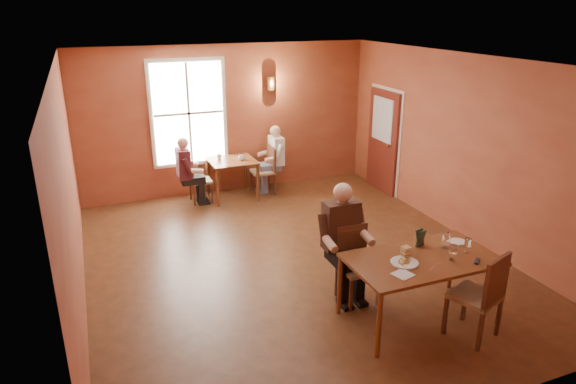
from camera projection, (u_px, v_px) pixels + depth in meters
name	position (u px, v px, depth m)	size (l,w,h in m)	color
ground	(293.00, 260.00, 7.91)	(6.00, 7.00, 0.01)	brown
wall_back	(228.00, 120.00, 10.45)	(6.00, 0.04, 3.00)	brown
wall_front	(450.00, 281.00, 4.34)	(6.00, 0.04, 3.00)	brown
wall_left	(69.00, 194.00, 6.35)	(0.04, 7.00, 3.00)	brown
wall_right	(461.00, 147.00, 8.44)	(0.04, 7.00, 3.00)	brown
ceiling	(294.00, 60.00, 6.88)	(6.00, 7.00, 0.04)	white
window	(189.00, 113.00, 10.06)	(1.36, 0.10, 1.96)	white
door	(382.00, 141.00, 10.58)	(0.12, 1.04, 2.10)	maroon
wall_sconce	(271.00, 83.00, 10.43)	(0.16, 0.16, 0.28)	brown
main_table	(419.00, 289.00, 6.30)	(1.80, 1.01, 0.84)	brown
chair_diner_main	(358.00, 266.00, 6.66)	(0.45, 0.45, 1.01)	#3E2114
diner_main	(360.00, 250.00, 6.55)	(0.61, 0.61, 1.52)	#3C2A1E
chair_empty	(475.00, 294.00, 5.94)	(0.49, 0.49, 1.10)	#4A2413
plate_food	(404.00, 262.00, 6.02)	(0.33, 0.33, 0.04)	white
sandwich	(406.00, 253.00, 6.15)	(0.10, 0.10, 0.12)	tan
goblet_a	(446.00, 239.00, 6.38)	(0.09, 0.09, 0.22)	white
goblet_b	(468.00, 245.00, 6.25)	(0.08, 0.08, 0.21)	white
goblet_c	(453.00, 252.00, 6.07)	(0.09, 0.09, 0.21)	white
menu_stand	(420.00, 238.00, 6.44)	(0.13, 0.06, 0.22)	#253D2A
knife	(434.00, 267.00, 5.93)	(0.23, 0.02, 0.00)	white
napkin	(403.00, 274.00, 5.77)	(0.20, 0.20, 0.01)	silver
side_plate	(458.00, 242.00, 6.56)	(0.21, 0.21, 0.02)	white
sunglasses	(477.00, 261.00, 6.06)	(0.15, 0.05, 0.02)	black
second_table	(232.00, 179.00, 10.37)	(0.90, 0.90, 0.79)	brown
chair_diner_white	(263.00, 170.00, 10.57)	(0.43, 0.43, 0.98)	#432612
diner_white	(264.00, 162.00, 10.52)	(0.54, 0.54, 1.34)	silver
chair_diner_maroon	(201.00, 180.00, 10.13)	(0.40, 0.40, 0.91)	brown
diner_maroon	(198.00, 170.00, 10.05)	(0.53, 0.53, 1.31)	#521619
cup_a	(241.00, 158.00, 10.20)	(0.13, 0.13, 0.10)	silver
cup_b	(219.00, 157.00, 10.26)	(0.11, 0.11, 0.10)	white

